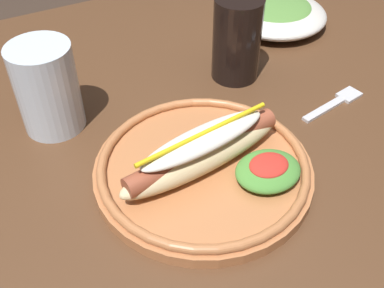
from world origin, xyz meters
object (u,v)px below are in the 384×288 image
soda_cup (237,39)px  water_cup (47,88)px  side_bowl (274,12)px  fork (336,102)px  hot_dog_plate (207,164)px

soda_cup → water_cup: 0.30m
water_cup → side_bowl: (0.46, 0.10, -0.04)m
fork → side_bowl: side_bowl is taller
water_cup → side_bowl: 0.47m
fork → side_bowl: 0.26m
hot_dog_plate → side_bowl: bearing=42.8°
hot_dog_plate → soda_cup: size_ratio=2.09×
hot_dog_plate → side_bowl: (0.32, 0.29, 0.00)m
soda_cup → side_bowl: (0.16, 0.11, -0.04)m
fork → side_bowl: bearing=66.1°
hot_dog_plate → side_bowl: hot_dog_plate is taller
soda_cup → side_bowl: size_ratio=0.68×
soda_cup → fork: bearing=-55.8°
water_cup → fork: bearing=-21.7°
fork → soda_cup: (-0.10, 0.14, 0.06)m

